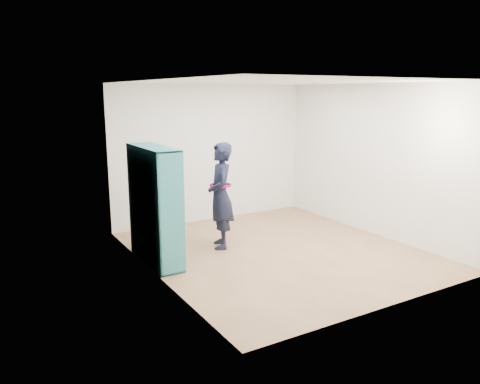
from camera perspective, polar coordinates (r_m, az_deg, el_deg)
floor at (r=7.44m, az=4.68°, el=-7.19°), size 4.50×4.50×0.00m
ceiling at (r=7.03m, az=5.05°, el=13.25°), size 4.50×4.50×0.00m
wall_left at (r=6.20m, az=-10.42°, el=1.18°), size 0.02×4.50×2.60m
wall_right at (r=8.43m, az=16.04°, el=3.76°), size 0.02×4.50×2.60m
wall_back at (r=9.03m, az=-3.46°, el=4.73°), size 4.00×0.02×2.60m
wall_front at (r=5.48m, az=18.59°, el=-0.67°), size 4.00×0.02×2.60m
bookshelf at (r=6.85m, az=-10.54°, el=-1.87°), size 0.37×1.28×1.70m
person at (r=7.41m, az=-2.38°, el=-0.45°), size 0.60×0.72×1.69m
smartphone at (r=7.44m, az=-3.62°, el=0.46°), size 0.02×0.09×0.12m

